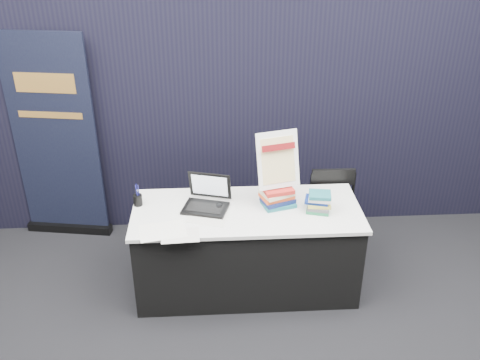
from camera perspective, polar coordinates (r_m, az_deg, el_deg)
The scene contains 15 objects.
floor at distance 4.23m, azimuth 1.21°, elevation -15.81°, with size 8.00×8.00×0.00m, color black.
wall_back at distance 7.14m, azimuth -1.26°, elevation 18.56°, with size 8.00×0.02×3.50m, color #A9A6A0.
drape_partition at distance 4.96m, azimuth -0.09°, elevation 7.64°, with size 6.00×0.08×2.40m, color black.
display_table at distance 4.41m, azimuth 0.70°, elevation -7.31°, with size 1.80×0.75×0.75m.
laptop at distance 4.22m, azimuth -3.73°, elevation -2.12°, with size 0.39×0.36×0.26m.
mouse at distance 4.22m, azimuth -2.22°, elevation -2.80°, with size 0.06×0.10×0.03m, color black.
brochure_left at distance 3.99m, azimuth -8.26°, elevation -5.39°, with size 0.34×0.24×0.00m, color white.
brochure_mid at distance 3.92m, azimuth -6.38°, elevation -5.89°, with size 0.28×0.20×0.00m, color silver.
brochure_right at distance 4.11m, azimuth -3.45°, elevation -4.02°, with size 0.30×0.21×0.00m, color silver.
pen_cup at distance 4.32m, azimuth -10.84°, elevation -2.11°, with size 0.07×0.07×0.09m, color black.
book_stack_tall at distance 4.24m, azimuth 3.99°, elevation -1.72°, with size 0.28×0.24×0.16m.
book_stack_short at distance 4.19m, azimuth 8.34°, elevation -2.33°, with size 0.21×0.17×0.16m.
info_sign at distance 4.13m, azimuth 4.07°, elevation 2.09°, with size 0.36×0.21×0.46m.
pullup_banner at distance 5.18m, azimuth -18.92°, elevation 2.97°, with size 0.83×0.23×1.95m.
stacking_chair at distance 4.69m, azimuth 10.00°, elevation -3.90°, with size 0.40×0.40×0.87m.
Camera 1 is at (-0.27, -3.04, 2.93)m, focal length 40.00 mm.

